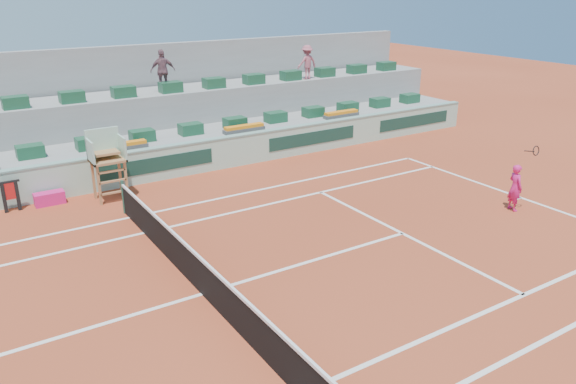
% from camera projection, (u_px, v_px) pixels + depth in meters
% --- Properties ---
extents(ground, '(90.00, 90.00, 0.00)m').
position_uv_depth(ground, '(202.00, 294.00, 13.26)').
color(ground, '#94351C').
rests_on(ground, ground).
extents(seating_tier_lower, '(36.00, 4.00, 1.20)m').
position_uv_depth(seating_tier_lower, '(86.00, 158.00, 21.52)').
color(seating_tier_lower, gray).
rests_on(seating_tier_lower, ground).
extents(seating_tier_upper, '(36.00, 2.40, 2.60)m').
position_uv_depth(seating_tier_upper, '(73.00, 132.00, 22.54)').
color(seating_tier_upper, gray).
rests_on(seating_tier_upper, ground).
extents(stadium_back_wall, '(36.00, 0.40, 4.40)m').
position_uv_depth(stadium_back_wall, '(62.00, 103.00, 23.49)').
color(stadium_back_wall, gray).
rests_on(stadium_back_wall, ground).
extents(player_bag, '(0.95, 0.42, 0.42)m').
position_uv_depth(player_bag, '(49.00, 198.00, 18.60)').
color(player_bag, '#DC1C73').
rests_on(player_bag, ground).
extents(spectator_mid, '(1.10, 0.62, 1.76)m').
position_uv_depth(spectator_mid, '(163.00, 71.00, 23.40)').
color(spectator_mid, '#774F58').
rests_on(spectator_mid, seating_tier_upper).
extents(spectator_right, '(1.05, 0.63, 1.59)m').
position_uv_depth(spectator_right, '(307.00, 62.00, 26.63)').
color(spectator_right, '#A75361').
rests_on(spectator_right, seating_tier_upper).
extents(court_lines, '(23.89, 11.09, 0.01)m').
position_uv_depth(court_lines, '(202.00, 294.00, 13.26)').
color(court_lines, white).
rests_on(court_lines, ground).
extents(tennis_net, '(0.10, 11.97, 1.10)m').
position_uv_depth(tennis_net, '(201.00, 274.00, 13.08)').
color(tennis_net, black).
rests_on(tennis_net, ground).
extents(advertising_hoarding, '(36.00, 0.34, 1.26)m').
position_uv_depth(advertising_hoarding, '(102.00, 173.00, 19.77)').
color(advertising_hoarding, '#A0C9B0').
rests_on(advertising_hoarding, ground).
extents(umpire_chair, '(1.10, 0.90, 2.40)m').
position_uv_depth(umpire_chair, '(106.00, 155.00, 18.65)').
color(umpire_chair, '#9B663A').
rests_on(umpire_chair, ground).
extents(seat_row_lower, '(32.90, 0.60, 0.44)m').
position_uv_depth(seat_row_lower, '(89.00, 143.00, 20.52)').
color(seat_row_lower, '#194B2F').
rests_on(seat_row_lower, seating_tier_lower).
extents(seat_row_upper, '(32.90, 0.60, 0.44)m').
position_uv_depth(seat_row_upper, '(72.00, 97.00, 21.53)').
color(seat_row_upper, '#194B2F').
rests_on(seat_row_upper, seating_tier_upper).
extents(flower_planters, '(26.80, 0.36, 0.28)m').
position_uv_depth(flower_planters, '(50.00, 157.00, 19.16)').
color(flower_planters, '#4A4A4A').
rests_on(flower_planters, seating_tier_lower).
extents(towel_rack, '(0.65, 0.11, 1.03)m').
position_uv_depth(towel_rack, '(10.00, 194.00, 17.89)').
color(towel_rack, black).
rests_on(towel_rack, ground).
extents(tennis_player, '(0.50, 0.88, 2.28)m').
position_uv_depth(tennis_player, '(515.00, 187.00, 17.96)').
color(tennis_player, '#DC1C73').
rests_on(tennis_player, ground).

